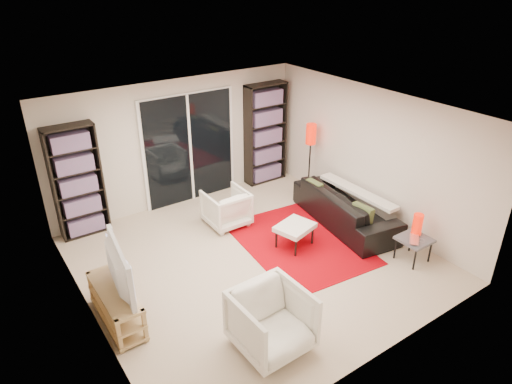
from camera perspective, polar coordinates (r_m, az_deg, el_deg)
floor at (r=7.35m, az=-0.28°, el=-8.36°), size 5.00×5.00×0.00m
wall_back at (r=8.74m, az=-9.65°, el=6.07°), size 5.00×0.02×2.40m
wall_front at (r=5.17m, az=15.83°, el=-10.20°), size 5.00×0.02×2.40m
wall_left at (r=5.88m, az=-20.96°, el=-6.16°), size 0.02×5.00×2.40m
wall_right at (r=8.28m, az=14.17°, el=4.44°), size 0.02×5.00×2.40m
ceiling at (r=6.29m, az=-0.32°, el=9.87°), size 5.00×5.00×0.02m
sliding_door at (r=8.84m, az=-8.30°, el=5.37°), size 1.92×0.08×2.16m
bookshelf_left at (r=8.12m, az=-21.43°, el=1.17°), size 0.80×0.30×1.95m
bookshelf_right at (r=9.56m, az=1.22°, el=7.28°), size 0.90×0.30×2.10m
tv_stand at (r=6.34m, az=-17.06°, el=-13.34°), size 0.38×1.19×0.50m
tv at (r=6.01m, az=-17.59°, el=-9.17°), size 0.28×1.13×0.64m
rug at (r=7.76m, az=5.38°, el=-6.32°), size 1.99×2.55×0.01m
sofa at (r=8.30m, az=11.10°, el=-1.85°), size 1.21×2.33×0.65m
armchair_back at (r=8.13m, az=-3.74°, el=-1.98°), size 0.72×0.74×0.66m
armchair_front at (r=5.65m, az=1.98°, el=-15.84°), size 0.86×0.88×0.79m
ottoman at (r=7.50m, az=4.88°, el=-4.50°), size 0.70×0.63×0.40m
side_table at (r=7.55m, az=19.17°, el=-5.79°), size 0.46×0.46×0.40m
laptop at (r=7.46m, az=19.53°, el=-5.71°), size 0.39×0.37×0.03m
table_lamp at (r=7.57m, az=19.54°, el=-3.81°), size 0.15×0.15×0.34m
floor_lamp at (r=8.99m, az=6.85°, el=6.37°), size 0.22×0.22×1.47m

